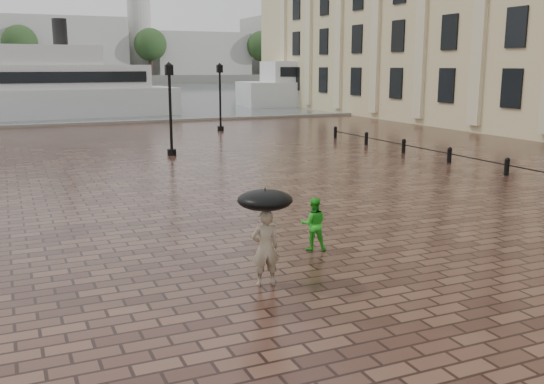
{
  "coord_description": "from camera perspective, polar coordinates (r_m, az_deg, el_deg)",
  "views": [
    {
      "loc": [
        -4.44,
        -15.31,
        4.36
      ],
      "look_at": [
        1.25,
        -2.36,
        1.4
      ],
      "focal_mm": 40.0,
      "sensor_mm": 36.0,
      "label": 1
    }
  ],
  "objects": [
    {
      "name": "ground",
      "position": [
        16.52,
        -7.29,
        -3.58
      ],
      "size": [
        300.0,
        300.0,
        0.0
      ],
      "primitive_type": "plane",
      "color": "#341D17",
      "rests_on": "ground"
    },
    {
      "name": "harbour_water",
      "position": [
        107.49,
        -21.6,
        8.67
      ],
      "size": [
        240.0,
        240.0,
        0.0
      ],
      "primitive_type": "plane",
      "color": "#495358",
      "rests_on": "ground"
    },
    {
      "name": "quay_edge",
      "position": [
        47.71,
        -18.39,
        5.97
      ],
      "size": [
        80.0,
        0.6,
        0.3
      ],
      "primitive_type": "cube",
      "color": "slate",
      "rests_on": "ground"
    },
    {
      "name": "far_shore",
      "position": [
        175.39,
        -22.63,
        9.82
      ],
      "size": [
        300.0,
        60.0,
        2.0
      ],
      "primitive_type": "cube",
      "color": "#4C4C47",
      "rests_on": "ground"
    },
    {
      "name": "distant_skyline",
      "position": [
        173.54,
        -6.26,
        13.42
      ],
      "size": [
        102.5,
        22.0,
        33.0
      ],
      "color": "#9C9A94",
      "rests_on": "ground"
    },
    {
      "name": "far_trees",
      "position": [
        153.45,
        -22.66,
        12.82
      ],
      "size": [
        188.0,
        8.0,
        13.5
      ],
      "color": "#2D2119",
      "rests_on": "ground"
    },
    {
      "name": "bollard_row",
      "position": [
        28.83,
        16.36,
        3.44
      ],
      "size": [
        0.22,
        21.22,
        0.73
      ],
      "color": "black",
      "rests_on": "ground"
    },
    {
      "name": "street_lamps",
      "position": [
        33.0,
        -18.74,
        7.66
      ],
      "size": [
        21.44,
        14.44,
        4.4
      ],
      "color": "black",
      "rests_on": "ground"
    },
    {
      "name": "adult_pedestrian",
      "position": [
        12.18,
        -0.65,
        -5.27
      ],
      "size": [
        0.61,
        0.45,
        1.56
      ],
      "primitive_type": "imported",
      "rotation": [
        0.0,
        0.0,
        3.0
      ],
      "color": "gray",
      "rests_on": "ground"
    },
    {
      "name": "child_pedestrian",
      "position": [
        14.55,
        3.93,
        -3.01
      ],
      "size": [
        0.75,
        0.67,
        1.28
      ],
      "primitive_type": "imported",
      "rotation": [
        0.0,
        0.0,
        2.79
      ],
      "color": "green",
      "rests_on": "ground"
    },
    {
      "name": "ferry_near",
      "position": [
        55.54,
        -22.1,
        9.02
      ],
      "size": [
        25.55,
        7.96,
        8.25
      ],
      "rotation": [
        0.0,
        0.0,
        0.08
      ],
      "color": "silver",
      "rests_on": "ground"
    },
    {
      "name": "ferry_far",
      "position": [
        70.72,
        8.21,
        10.35
      ],
      "size": [
        27.91,
        9.45,
        8.98
      ],
      "rotation": [
        0.0,
        0.0,
        -0.11
      ],
      "color": "silver",
      "rests_on": "ground"
    },
    {
      "name": "umbrella",
      "position": [
        11.93,
        -0.66,
        -0.76
      ],
      "size": [
        1.1,
        1.1,
        1.1
      ],
      "color": "black",
      "rests_on": "ground"
    }
  ]
}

